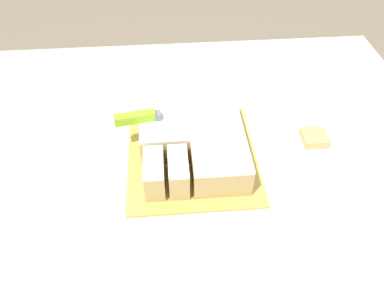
# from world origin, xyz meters

# --- Properties ---
(countertop) EXTENTS (1.40, 1.10, 0.93)m
(countertop) POSITION_xyz_m (0.00, 0.00, 0.46)
(countertop) COLOR beige
(countertop) RESTS_ON ground_plane
(cake_board) EXTENTS (0.30, 0.33, 0.01)m
(cake_board) POSITION_xyz_m (0.04, 0.01, 0.93)
(cake_board) COLOR gold
(cake_board) RESTS_ON countertop
(cake) EXTENTS (0.24, 0.26, 0.08)m
(cake) POSITION_xyz_m (0.05, 0.01, 0.97)
(cake) COLOR tan
(cake) RESTS_ON cake_board
(knife) EXTENTS (0.28, 0.06, 0.02)m
(knife) POSITION_xyz_m (-0.05, 0.06, 1.02)
(knife) COLOR silver
(knife) RESTS_ON cake
(paper_napkin) EXTENTS (0.15, 0.15, 0.01)m
(paper_napkin) POSITION_xyz_m (0.35, 0.03, 0.93)
(paper_napkin) COLOR white
(paper_napkin) RESTS_ON countertop
(brownie) EXTENTS (0.06, 0.06, 0.02)m
(brownie) POSITION_xyz_m (0.35, 0.03, 0.95)
(brownie) COLOR tan
(brownie) RESTS_ON paper_napkin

